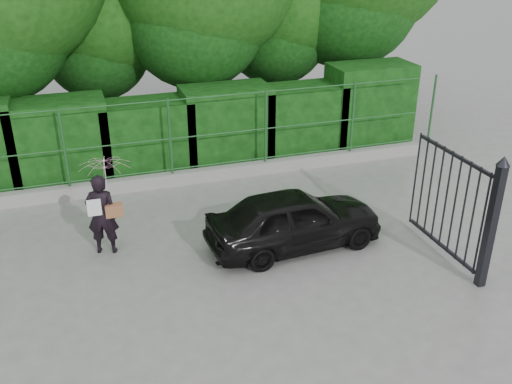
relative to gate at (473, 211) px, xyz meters
name	(u,v)px	position (x,y,z in m)	size (l,w,h in m)	color
ground	(200,295)	(-4.60, 0.72, -1.19)	(80.00, 80.00, 0.00)	gray
kerb	(156,181)	(-4.60, 5.22, -1.04)	(14.00, 0.25, 0.30)	#9E9E99
fence	(162,138)	(-4.38, 5.22, 0.01)	(14.13, 0.06, 1.80)	#215627
hedge	(151,133)	(-4.49, 6.22, -0.20)	(14.20, 1.20, 2.25)	black
gate	(473,211)	(0.00, 0.00, 0.00)	(0.22, 2.33, 2.36)	black
woman	(105,191)	(-5.85, 2.67, 0.03)	(0.94, 0.95, 1.85)	black
car	(294,219)	(-2.53, 1.74, -0.62)	(1.34, 3.33, 1.13)	black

